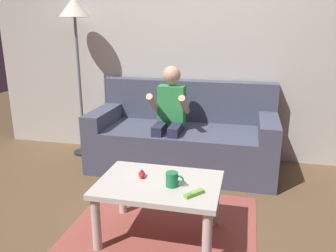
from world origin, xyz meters
The scene contains 10 objects.
ground_plane centered at (0.00, 0.00, 0.00)m, with size 9.35×9.35×0.00m, color brown.
wall_back centered at (0.00, 1.44, 1.25)m, with size 4.67×0.05×2.50m, color beige.
couch centered at (-0.06, 1.04, 0.30)m, with size 1.81×0.80×0.85m.
person_seated_on_couch centered at (-0.16, 0.86, 0.59)m, with size 0.36×0.44×1.04m.
coffee_table centered at (0.02, -0.20, 0.34)m, with size 0.81×0.57×0.41m.
area_rug centered at (0.02, -0.20, 0.00)m, with size 1.31×1.40×0.01m, color #9E4C42.
game_remote_lime_near_edge centered at (0.27, -0.33, 0.42)m, with size 0.12×0.13×0.03m.
nunchuk_red centered at (-0.12, -0.15, 0.43)m, with size 0.07×0.10×0.05m.
coffee_mug centered at (0.12, -0.24, 0.46)m, with size 0.12×0.08×0.09m.
floor_lamp centered at (-1.23, 1.16, 1.46)m, with size 0.32×0.32×1.69m.
Camera 1 is at (0.56, -2.20, 1.40)m, focal length 36.64 mm.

